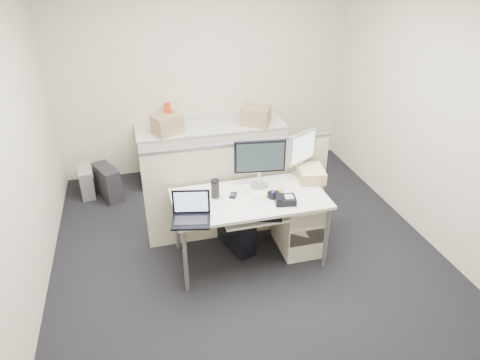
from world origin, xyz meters
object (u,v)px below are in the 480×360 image
object	(u,v)px
monitor_main	(260,164)
laptop	(190,210)
desk	(250,203)
desk_phone	(285,200)

from	to	relation	value
monitor_main	laptop	world-z (taller)	monitor_main
desk	monitor_main	bearing A→B (deg)	50.38
desk	laptop	world-z (taller)	laptop
desk	laptop	xyz separation A→B (m)	(-0.62, -0.28, 0.19)
monitor_main	desk_phone	distance (m)	0.45
desk	monitor_main	world-z (taller)	monitor_main
desk	monitor_main	size ratio (longest dim) A/B	2.95
monitor_main	laptop	bearing A→B (deg)	-141.40
desk	monitor_main	distance (m)	0.40
desk	desk_phone	size ratio (longest dim) A/B	7.72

